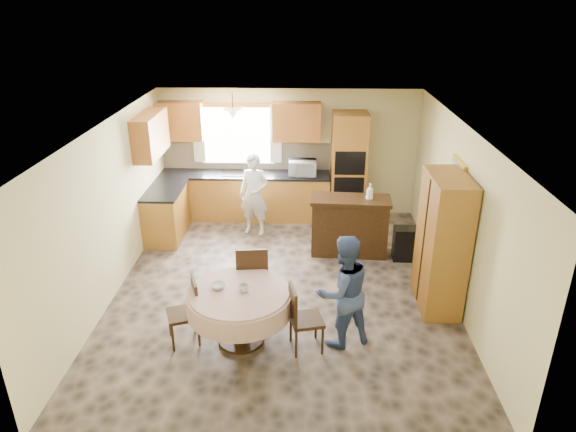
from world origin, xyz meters
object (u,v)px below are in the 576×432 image
Objects in this scene: chair_left at (188,308)px; chair_back at (253,276)px; dining_table at (240,303)px; oven_tower at (348,168)px; person_sink at (254,195)px; cupboard at (442,243)px; sideboard at (349,227)px; chair_right at (301,315)px; person_dining at (343,292)px.

chair_left is 0.84× the size of chair_back.
dining_table is at bearing 69.43° from chair_left.
oven_tower is at bearing 67.63° from dining_table.
dining_table is at bearing -74.32° from person_sink.
cupboard is 1.87× the size of chair_back.
sideboard reaches higher than dining_table.
person_sink is at bearing -158.21° from oven_tower.
dining_table is at bearing 76.51° from chair_back.
oven_tower is 4.33m from dining_table.
chair_back reaches higher than chair_left.
person_sink reaches higher than chair_left.
chair_right is at bearing -150.45° from cupboard.
chair_left is 1.97m from person_dining.
dining_table is 0.69m from chair_back.
cupboard is 1.29× the size of person_dining.
person_sink is at bearing 159.01° from sideboard.
chair_left is 1.02m from chair_back.
oven_tower reaches higher than chair_back.
oven_tower is 4.23m from chair_right.
oven_tower reaches higher than sideboard.
chair_right is (-0.80, -2.64, 0.02)m from sideboard.
chair_right is 0.59× the size of person_sink.
sideboard is 0.87× the size of person_sink.
dining_table is at bearing -118.66° from sideboard.
chair_back reaches higher than dining_table.
dining_table is 0.78m from chair_right.
sideboard is 1.51× the size of chair_left.
sideboard is at bearing -134.15° from chair_back.
cupboard is (1.14, -1.54, 0.50)m from sideboard.
chair_left is 3.33m from person_sink.
chair_left is at bearing 179.65° from dining_table.
cupboard is at bearing -25.53° from person_sink.
chair_right is at bearing 124.45° from chair_back.
person_dining is at bearing -146.22° from cupboard.
oven_tower reaches higher than cupboard.
chair_back is at bearing 81.89° from dining_table.
sideboard is 2.97m from dining_table.
cupboard is (1.07, -3.00, -0.09)m from oven_tower.
oven_tower is 1.09× the size of cupboard.
chair_back is 1.37m from person_dining.
sideboard reaches higher than chair_left.
cupboard is 1.28× the size of person_sink.
chair_back is 0.69× the size of person_sink.
dining_table is at bearing -23.91° from person_dining.
person_dining is at bearing -95.06° from oven_tower.
chair_back is at bearing 26.46° from chair_right.
chair_left is (-2.23, -2.51, 0.01)m from sideboard.
cupboard is at bearing -70.39° from oven_tower.
sideboard reaches higher than chair_right.
chair_right is (0.67, -0.81, -0.08)m from chair_back.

